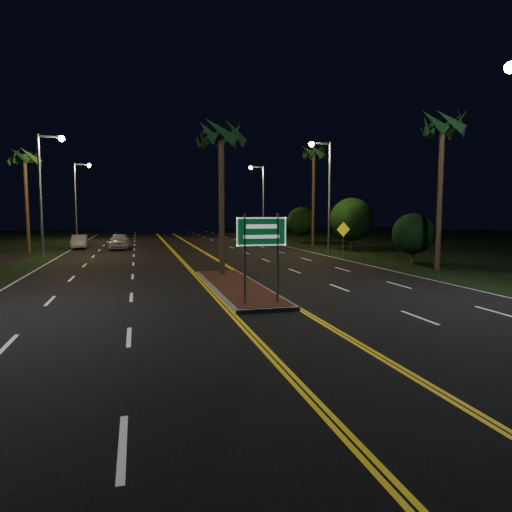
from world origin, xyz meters
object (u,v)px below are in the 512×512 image
object	(u,v)px
streetlight_left_far	(79,192)
palm_right_near	(443,125)
palm_left_far	(24,157)
palm_right_far	(314,153)
streetlight_right_far	(260,193)
shrub_near	(413,234)
car_near	(119,240)
streetlight_left_mid	(46,181)
palm_median	(221,134)
warning_sign	(343,234)
shrub_mid	(351,219)
highway_sign	(261,240)
streetlight_right_mid	(325,184)
shrub_far	(301,221)
car_far	(79,240)
median_island	(236,287)

from	to	relation	value
streetlight_left_far	palm_right_near	xyz separation A→B (m)	(23.11, -34.00, 2.56)
palm_left_far	palm_right_far	distance (m)	25.72
streetlight_left_far	palm_right_near	distance (m)	41.19
streetlight_right_far	shrub_near	size ratio (longest dim) A/B	2.73
car_near	shrub_near	bearing A→B (deg)	-37.71
palm_left_far	palm_right_far	size ratio (longest dim) A/B	0.85
streetlight_left_mid	palm_right_far	distance (m)	24.42
palm_median	warning_sign	world-z (taller)	palm_median
streetlight_right_far	palm_median	world-z (taller)	streetlight_right_far
palm_right_far	shrub_mid	distance (m)	8.87
streetlight_right_far	palm_right_far	bearing A→B (deg)	-79.67
highway_sign	car_near	bearing A→B (deg)	101.63
streetlight_right_mid	palm_left_far	world-z (taller)	streetlight_right_mid
streetlight_right_far	palm_right_far	xyz separation A→B (m)	(2.19, -12.00, 3.49)
car_near	warning_sign	size ratio (longest dim) A/B	1.92
shrub_far	car_far	bearing A→B (deg)	-171.76
palm_median	palm_left_far	bearing A→B (deg)	126.18
palm_median	shrub_near	xyz separation A→B (m)	(13.50, 3.50, -5.33)
streetlight_right_mid	palm_median	size ratio (longest dim) A/B	1.08
streetlight_left_mid	shrub_mid	distance (m)	24.79
palm_left_far	car_far	world-z (taller)	palm_left_far
highway_sign	palm_right_far	distance (m)	30.81
palm_right_near	palm_right_far	world-z (taller)	palm_right_far
palm_right_far	streetlight_left_far	bearing A→B (deg)	149.12
streetlight_left_far	car_near	bearing A→B (deg)	-69.74
shrub_near	median_island	bearing A→B (deg)	-152.59
car_near	car_far	distance (m)	4.03
median_island	warning_sign	size ratio (longest dim) A/B	3.90
streetlight_right_far	highway_sign	bearing A→B (deg)	-105.15
shrub_near	car_far	xyz separation A→B (m)	(-22.94, 18.64, -1.21)
palm_right_near	palm_right_far	distance (m)	20.02
median_island	shrub_near	world-z (taller)	shrub_near
streetlight_right_mid	streetlight_right_far	world-z (taller)	same
palm_median	shrub_far	xyz separation A→B (m)	(13.80, 25.50, -4.94)
streetlight_left_far	palm_right_far	distance (m)	27.50
streetlight_right_far	car_near	world-z (taller)	streetlight_right_far
streetlight_left_mid	car_far	world-z (taller)	streetlight_left_mid
median_island	palm_right_far	world-z (taller)	palm_right_far
palm_right_near	car_near	world-z (taller)	palm_right_near
streetlight_left_mid	shrub_mid	bearing A→B (deg)	0.00
palm_median	shrub_near	size ratio (longest dim) A/B	2.52
car_near	palm_median	bearing A→B (deg)	-70.61
streetlight_left_far	streetlight_right_far	distance (m)	21.32
streetlight_right_far	palm_right_far	world-z (taller)	palm_right_far
median_island	palm_median	world-z (taller)	palm_median
shrub_far	car_far	xyz separation A→B (m)	(-23.24, -3.36, -1.60)
palm_right_far	highway_sign	bearing A→B (deg)	-115.20
streetlight_right_far	palm_right_near	xyz separation A→B (m)	(1.89, -32.00, 2.56)
streetlight_right_far	palm_median	distance (m)	33.28
car_near	warning_sign	bearing A→B (deg)	-32.40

